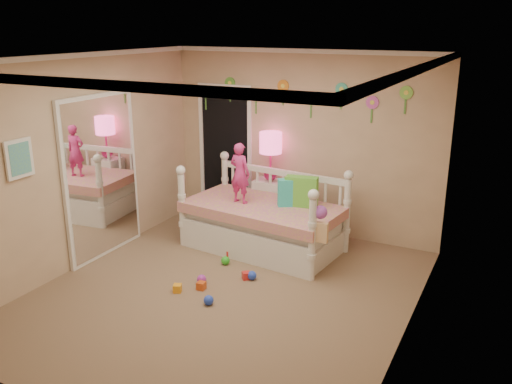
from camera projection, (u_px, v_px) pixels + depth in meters
The scene contains 18 objects.
floor at pixel (224, 293), 6.15m from camera, with size 4.00×4.50×0.01m, color #7F684C.
ceiling at pixel (220, 58), 5.38m from camera, with size 4.00×4.50×0.01m, color white.
back_wall at pixel (302, 143), 7.68m from camera, with size 4.00×0.01×2.60m, color tan.
left_wall at pixel (81, 163), 6.62m from camera, with size 0.01×4.50×2.60m, color tan.
right_wall at pixel (414, 211), 4.91m from camera, with size 0.01×4.50×2.60m, color tan.
crown_molding at pixel (220, 61), 5.39m from camera, with size 4.00×4.50×0.06m, color white, non-canonical shape.
daybed at pixel (263, 209), 7.22m from camera, with size 2.09×1.12×1.13m, color white, non-canonical shape.
pillow_turquoise at pixel (292, 193), 7.09m from camera, with size 0.36×0.13×0.36m, color teal.
pillow_lime at pixel (301, 192), 7.07m from camera, with size 0.42×0.15×0.40m, color #5EBB39.
child at pixel (240, 173), 7.15m from camera, with size 0.30×0.19×0.81m, color #D33082.
nightstand at pixel (270, 205), 7.98m from camera, with size 0.45×0.34×0.75m, color white.
table_lamp at pixel (271, 149), 7.73m from camera, with size 0.32×0.32×0.71m.
closet_doorway at pixel (225, 153), 8.29m from camera, with size 0.90×0.04×2.07m, color black.
flower_decals at pixel (297, 98), 7.52m from camera, with size 3.40×0.02×0.50m, color #B2668C, non-canonical shape.
mirror_closet at pixel (102, 177), 6.94m from camera, with size 0.07×1.30×2.10m, color white.
wall_picture at pixel (19, 159), 5.77m from camera, with size 0.05×0.34×0.42m, color white.
hanging_bag at pixel (319, 225), 6.29m from camera, with size 0.20×0.16×0.36m, color beige, non-canonical shape.
toy_scatter at pixel (219, 274), 6.51m from camera, with size 0.80×1.30×0.11m, color #996666, non-canonical shape.
Camera 1 is at (2.81, -4.78, 2.93)m, focal length 38.09 mm.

